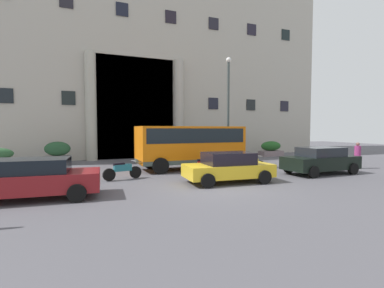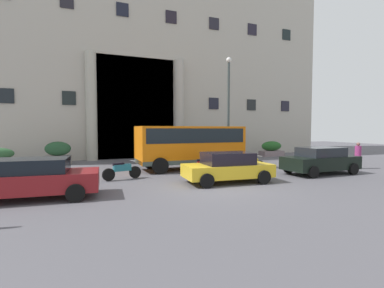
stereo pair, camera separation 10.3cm
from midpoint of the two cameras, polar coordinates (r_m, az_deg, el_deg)
name	(u,v)px [view 1 (the left image)]	position (r m, az deg, el deg)	size (l,w,h in m)	color
ground_plane	(219,189)	(11.89, 5.24, -9.12)	(80.00, 64.00, 0.12)	#525056
office_building_facade	(137,43)	(29.56, -11.27, 19.63)	(35.62, 9.67, 21.83)	#ADA699
orange_minibus	(191,143)	(17.04, -0.45, 0.11)	(6.43, 2.66, 2.61)	orange
bus_stop_sign	(238,142)	(20.93, 9.32, 0.43)	(0.44, 0.08, 2.41)	#929717
hedge_planter_far_west	(271,149)	(26.25, 15.69, -0.97)	(2.15, 0.96, 1.35)	gray
hedge_planter_entrance_right	(188,151)	(22.45, -0.99, -1.37)	(1.70, 1.00, 1.47)	gray
hedge_planter_east	(58,154)	(21.29, -25.85, -1.77)	(1.72, 0.83, 1.59)	#67625C
parked_sedan_far	(228,167)	(12.93, 7.15, -4.69)	(4.08, 2.16, 1.38)	gold
parked_hatchback_near	(31,178)	(11.27, -30.15, -6.10)	(4.63, 2.28, 1.42)	maroon
parked_sedan_second	(321,160)	(16.79, 24.58, -3.03)	(4.22, 2.02, 1.45)	black
motorcycle_far_end	(122,170)	(13.98, -14.33, -5.23)	(1.91, 0.71, 0.89)	black
scooter_by_planter	(205,166)	(15.16, 2.40, -4.49)	(1.95, 0.59, 0.89)	black
motorcycle_near_kerb	(250,164)	(16.35, 11.64, -3.98)	(2.06, 0.60, 0.89)	black
pedestrian_woman_dark_dress	(357,155)	(20.07, 30.55, -2.03)	(0.36, 0.36, 1.63)	#192829
lamppost_plaza_centre	(228,101)	(21.65, 7.28, 8.63)	(0.40, 0.40, 7.86)	#313B3C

